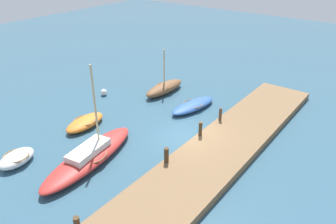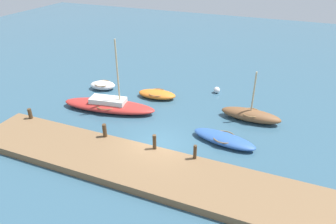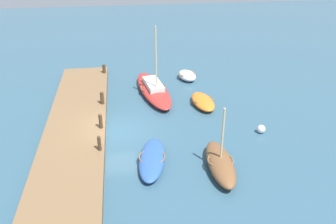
{
  "view_description": "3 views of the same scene",
  "coord_description": "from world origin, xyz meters",
  "px_view_note": "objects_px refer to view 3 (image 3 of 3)",
  "views": [
    {
      "loc": [
        -15.24,
        -10.08,
        11.38
      ],
      "look_at": [
        0.93,
        2.21,
        0.81
      ],
      "focal_mm": 35.05,
      "sensor_mm": 36.0,
      "label": 1
    },
    {
      "loc": [
        6.77,
        -14.92,
        11.44
      ],
      "look_at": [
        -0.85,
        3.51,
        0.53
      ],
      "focal_mm": 33.11,
      "sensor_mm": 36.0,
      "label": 2
    },
    {
      "loc": [
        20.09,
        0.58,
        11.85
      ],
      "look_at": [
        0.02,
        3.35,
        1.24
      ],
      "focal_mm": 37.99,
      "sensor_mm": 36.0,
      "label": 3
    }
  ],
  "objects_px": {
    "dinghy_white": "(187,75)",
    "mooring_post_mid_east": "(101,121)",
    "rowboat_blue": "(152,159)",
    "mooring_post_east": "(99,143)",
    "rowboat_orange": "(203,101)",
    "mooring_post_west": "(104,69)",
    "marker_buoy": "(261,129)",
    "sailboat_red": "(153,89)",
    "rowboat_brown": "(220,163)",
    "mooring_post_mid_west": "(102,98)"
  },
  "relations": [
    {
      "from": "rowboat_blue",
      "to": "marker_buoy",
      "type": "bearing_deg",
      "value": 118.0
    },
    {
      "from": "mooring_post_east",
      "to": "marker_buoy",
      "type": "height_order",
      "value": "mooring_post_east"
    },
    {
      "from": "rowboat_brown",
      "to": "mooring_post_mid_east",
      "type": "distance_m",
      "value": 8.06
    },
    {
      "from": "marker_buoy",
      "to": "mooring_post_mid_west",
      "type": "bearing_deg",
      "value": -114.95
    },
    {
      "from": "rowboat_orange",
      "to": "mooring_post_west",
      "type": "relative_size",
      "value": 4.45
    },
    {
      "from": "rowboat_orange",
      "to": "mooring_post_east",
      "type": "distance_m",
      "value": 9.33
    },
    {
      "from": "rowboat_orange",
      "to": "mooring_post_west",
      "type": "distance_m",
      "value": 9.85
    },
    {
      "from": "dinghy_white",
      "to": "mooring_post_mid_west",
      "type": "relative_size",
      "value": 2.75
    },
    {
      "from": "mooring_post_west",
      "to": "marker_buoy",
      "type": "distance_m",
      "value": 14.95
    },
    {
      "from": "mooring_post_mid_east",
      "to": "rowboat_orange",
      "type": "bearing_deg",
      "value": 113.24
    },
    {
      "from": "mooring_post_mid_east",
      "to": "mooring_post_west",
      "type": "bearing_deg",
      "value": 180.0
    },
    {
      "from": "rowboat_brown",
      "to": "mooring_post_mid_west",
      "type": "height_order",
      "value": "rowboat_brown"
    },
    {
      "from": "rowboat_brown",
      "to": "mooring_post_west",
      "type": "distance_m",
      "value": 15.81
    },
    {
      "from": "mooring_post_west",
      "to": "mooring_post_east",
      "type": "bearing_deg",
      "value": 0.0
    },
    {
      "from": "mooring_post_mid_east",
      "to": "mooring_post_east",
      "type": "bearing_deg",
      "value": 0.0
    },
    {
      "from": "rowboat_orange",
      "to": "mooring_post_east",
      "type": "xyz_separation_m",
      "value": [
        5.71,
        -7.35,
        0.58
      ]
    },
    {
      "from": "mooring_post_mid_east",
      "to": "marker_buoy",
      "type": "distance_m",
      "value": 10.29
    },
    {
      "from": "dinghy_white",
      "to": "mooring_post_mid_east",
      "type": "height_order",
      "value": "mooring_post_mid_east"
    },
    {
      "from": "rowboat_brown",
      "to": "mooring_post_mid_east",
      "type": "xyz_separation_m",
      "value": [
        -4.71,
        -6.52,
        0.5
      ]
    },
    {
      "from": "rowboat_orange",
      "to": "mooring_post_mid_west",
      "type": "relative_size",
      "value": 3.72
    },
    {
      "from": "mooring_post_west",
      "to": "mooring_post_mid_east",
      "type": "distance_m",
      "value": 9.7
    },
    {
      "from": "mooring_post_east",
      "to": "marker_buoy",
      "type": "bearing_deg",
      "value": 97.41
    },
    {
      "from": "sailboat_red",
      "to": "mooring_post_mid_west",
      "type": "distance_m",
      "value": 4.51
    },
    {
      "from": "sailboat_red",
      "to": "rowboat_orange",
      "type": "distance_m",
      "value": 4.27
    },
    {
      "from": "dinghy_white",
      "to": "marker_buoy",
      "type": "relative_size",
      "value": 4.56
    },
    {
      "from": "mooring_post_east",
      "to": "sailboat_red",
      "type": "bearing_deg",
      "value": 154.61
    },
    {
      "from": "dinghy_white",
      "to": "rowboat_blue",
      "type": "height_order",
      "value": "dinghy_white"
    },
    {
      "from": "rowboat_brown",
      "to": "sailboat_red",
      "type": "distance_m",
      "value": 10.72
    },
    {
      "from": "sailboat_red",
      "to": "mooring_post_west",
      "type": "xyz_separation_m",
      "value": [
        -4.0,
        -3.92,
        0.4
      ]
    },
    {
      "from": "mooring_post_west",
      "to": "mooring_post_mid_west",
      "type": "height_order",
      "value": "mooring_post_mid_west"
    },
    {
      "from": "mooring_post_mid_east",
      "to": "sailboat_red",
      "type": "bearing_deg",
      "value": 145.48
    },
    {
      "from": "dinghy_white",
      "to": "mooring_post_mid_east",
      "type": "relative_size",
      "value": 2.56
    },
    {
      "from": "rowboat_brown",
      "to": "mooring_post_mid_east",
      "type": "height_order",
      "value": "rowboat_brown"
    },
    {
      "from": "mooring_post_mid_east",
      "to": "mooring_post_east",
      "type": "relative_size",
      "value": 1.08
    },
    {
      "from": "dinghy_white",
      "to": "mooring_post_mid_west",
      "type": "height_order",
      "value": "mooring_post_mid_west"
    },
    {
      "from": "sailboat_red",
      "to": "marker_buoy",
      "type": "distance_m",
      "value": 9.35
    },
    {
      "from": "sailboat_red",
      "to": "marker_buoy",
      "type": "xyz_separation_m",
      "value": [
        6.93,
        6.28,
        -0.16
      ]
    },
    {
      "from": "dinghy_white",
      "to": "mooring_post_east",
      "type": "bearing_deg",
      "value": -45.19
    },
    {
      "from": "mooring_post_west",
      "to": "mooring_post_east",
      "type": "xyz_separation_m",
      "value": [
        12.25,
        0.0,
        0.07
      ]
    },
    {
      "from": "sailboat_red",
      "to": "mooring_post_mid_east",
      "type": "height_order",
      "value": "sailboat_red"
    },
    {
      "from": "mooring_post_east",
      "to": "mooring_post_mid_west",
      "type": "bearing_deg",
      "value": 180.0
    },
    {
      "from": "mooring_post_mid_west",
      "to": "rowboat_orange",
      "type": "bearing_deg",
      "value": 87.23
    },
    {
      "from": "rowboat_brown",
      "to": "mooring_post_east",
      "type": "distance_m",
      "value": 6.88
    },
    {
      "from": "rowboat_blue",
      "to": "mooring_post_east",
      "type": "xyz_separation_m",
      "value": [
        -1.05,
        -2.9,
        0.62
      ]
    },
    {
      "from": "sailboat_red",
      "to": "mooring_post_mid_east",
      "type": "bearing_deg",
      "value": -43.59
    },
    {
      "from": "rowboat_blue",
      "to": "mooring_post_mid_east",
      "type": "distance_m",
      "value": 4.67
    },
    {
      "from": "mooring_post_west",
      "to": "mooring_post_mid_west",
      "type": "bearing_deg",
      "value": 0.0
    },
    {
      "from": "rowboat_brown",
      "to": "mooring_post_mid_west",
      "type": "distance_m",
      "value": 10.5
    },
    {
      "from": "mooring_post_west",
      "to": "mooring_post_east",
      "type": "relative_size",
      "value": 0.84
    },
    {
      "from": "rowboat_brown",
      "to": "mooring_post_east",
      "type": "xyz_separation_m",
      "value": [
        -2.15,
        -6.52,
        0.47
      ]
    }
  ]
}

